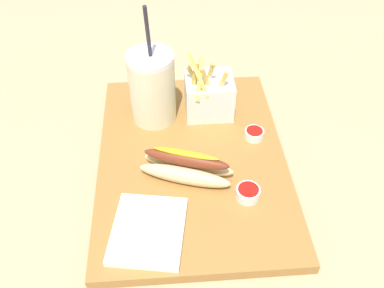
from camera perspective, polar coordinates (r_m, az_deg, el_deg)
ground_plane at (r=0.79m, az=0.00°, el=-3.13°), size 2.40×2.40×0.02m
food_tray at (r=0.77m, az=0.00°, el=-2.13°), size 0.47×0.33×0.02m
soda_cup at (r=0.81m, az=-5.36°, el=7.57°), size 0.09×0.09×0.24m
fries_basket at (r=0.83m, az=2.26°, el=6.60°), size 0.08×0.09×0.15m
hot_dog_1 at (r=0.72m, az=-0.76°, el=-3.09°), size 0.10×0.17×0.06m
ketchup_cup_1 at (r=0.80m, az=8.35°, el=1.40°), size 0.04×0.04×0.02m
ketchup_cup_2 at (r=0.70m, az=7.53°, el=-6.48°), size 0.04×0.04×0.02m
napkin_stack at (r=0.66m, az=-5.90°, el=-11.48°), size 0.14×0.13×0.01m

